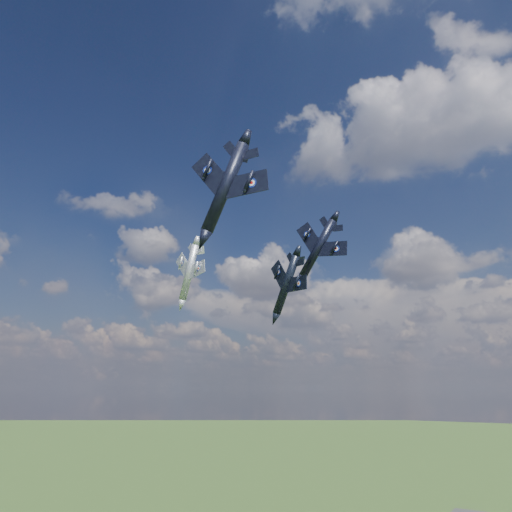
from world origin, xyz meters
The scene contains 4 objects.
jet_lead_navy centered at (8.32, 20.31, 78.90)m, with size 10.49×14.63×3.03m, color black, non-canonical shape.
jet_right_navy centered at (21.30, -16.63, 80.71)m, with size 9.27×12.92×2.67m, color black, non-canonical shape.
jet_high_navy centered at (11.79, 26.15, 86.24)m, with size 11.37×15.85×3.28m, color black, non-canonical shape.
jet_left_silver centered at (-14.72, 22.30, 84.21)m, with size 11.16×15.56×3.22m, color #AAABB5, non-canonical shape.
Camera 1 is at (47.47, -53.66, 61.71)m, focal length 35.00 mm.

